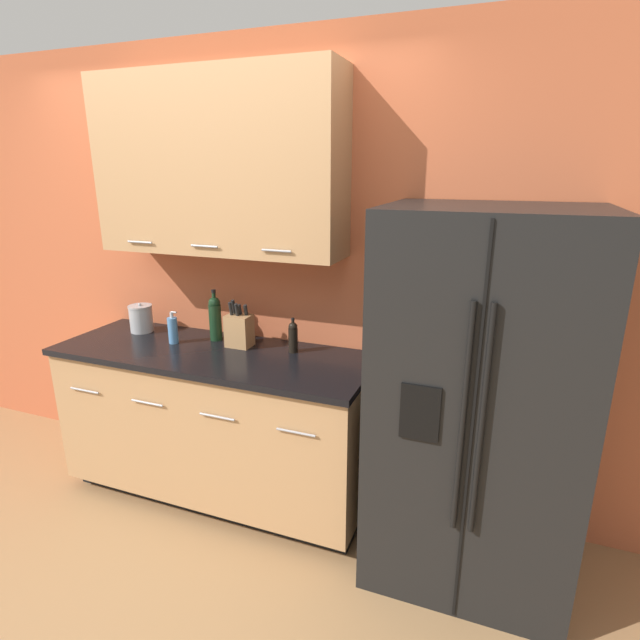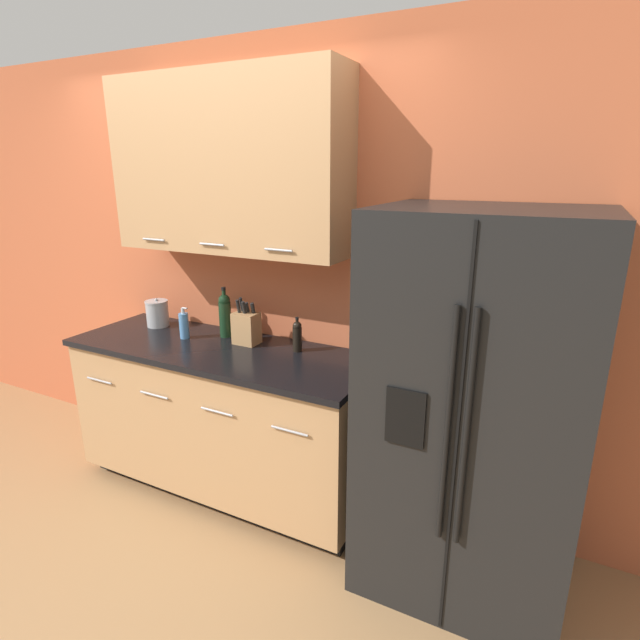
% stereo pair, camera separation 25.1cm
% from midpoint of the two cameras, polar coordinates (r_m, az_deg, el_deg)
% --- Properties ---
extents(ground_plane, '(14.00, 14.00, 0.00)m').
position_cam_midpoint_polar(ground_plane, '(2.86, -28.70, -27.56)').
color(ground_plane, '#997047').
extents(wall_back, '(10.00, 0.39, 2.60)m').
position_cam_midpoint_polar(wall_back, '(3.07, -13.68, 7.90)').
color(wall_back, '#BC5B38').
rests_on(wall_back, ground_plane).
extents(counter_unit, '(1.83, 0.64, 0.93)m').
position_cam_midpoint_polar(counter_unit, '(3.09, -13.95, -11.38)').
color(counter_unit, black).
rests_on(counter_unit, ground_plane).
extents(refrigerator, '(0.90, 0.75, 1.77)m').
position_cam_midpoint_polar(refrigerator, '(2.38, 14.68, -9.20)').
color(refrigerator, black).
rests_on(refrigerator, ground_plane).
extents(knife_block, '(0.14, 0.11, 0.27)m').
position_cam_midpoint_polar(knife_block, '(2.90, -11.68, -1.14)').
color(knife_block, '#A87A4C').
rests_on(knife_block, counter_unit).
extents(wine_bottle, '(0.07, 0.07, 0.31)m').
position_cam_midpoint_polar(wine_bottle, '(3.03, -14.24, 0.26)').
color(wine_bottle, black).
rests_on(wine_bottle, counter_unit).
extents(soap_dispenser, '(0.06, 0.06, 0.19)m').
position_cam_midpoint_polar(soap_dispenser, '(3.06, -18.75, -1.11)').
color(soap_dispenser, '#4C7FB2').
rests_on(soap_dispenser, counter_unit).
extents(oil_bottle, '(0.05, 0.05, 0.20)m').
position_cam_midpoint_polar(oil_bottle, '(2.77, -5.69, -1.93)').
color(oil_bottle, black).
rests_on(oil_bottle, counter_unit).
extents(steel_canister, '(0.14, 0.14, 0.18)m').
position_cam_midpoint_polar(steel_canister, '(3.35, -21.82, 0.14)').
color(steel_canister, '#A3A3A5').
rests_on(steel_canister, counter_unit).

